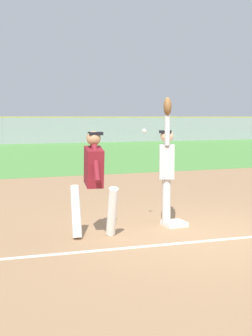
% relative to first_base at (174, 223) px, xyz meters
% --- Properties ---
extents(ground_plane, '(83.91, 83.91, 0.00)m').
position_rel_first_base_xyz_m(ground_plane, '(0.09, -0.65, -0.04)').
color(ground_plane, '#A37A54').
extents(outfield_grass, '(51.76, 19.61, 0.01)m').
position_rel_first_base_xyz_m(outfield_grass, '(0.09, 17.46, -0.04)').
color(outfield_grass, '#549342').
rests_on(outfield_grass, ground_plane).
extents(first_base, '(0.39, 0.39, 0.08)m').
position_rel_first_base_xyz_m(first_base, '(0.00, 0.00, 0.00)').
color(first_base, white).
rests_on(first_base, ground_plane).
extents(fielder, '(0.47, 0.86, 2.28)m').
position_rel_first_base_xyz_m(fielder, '(-0.09, 0.14, 1.08)').
color(fielder, silver).
rests_on(fielder, ground_plane).
extents(runner, '(0.74, 0.84, 1.72)m').
position_rel_first_base_xyz_m(runner, '(-1.58, -0.28, 0.96)').
color(runner, white).
rests_on(runner, ground_plane).
extents(baseball, '(0.07, 0.07, 0.07)m').
position_rel_first_base_xyz_m(baseball, '(-0.54, 0.11, 1.66)').
color(baseball, white).
extents(outfield_fence, '(51.84, 0.08, 1.98)m').
position_rel_first_base_xyz_m(outfield_fence, '(0.09, 27.26, 0.95)').
color(outfield_fence, '#93999E').
rests_on(outfield_fence, ground_plane).
extents(parked_car_silver, '(4.51, 2.33, 1.25)m').
position_rel_first_base_xyz_m(parked_car_silver, '(4.68, 31.57, 0.63)').
color(parked_car_silver, '#B7B7BC').
rests_on(parked_car_silver, ground_plane).
extents(parked_car_tan, '(4.49, 2.28, 1.25)m').
position_rel_first_base_xyz_m(parked_car_tan, '(11.10, 30.84, 0.63)').
color(parked_car_tan, tan).
rests_on(parked_car_tan, ground_plane).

